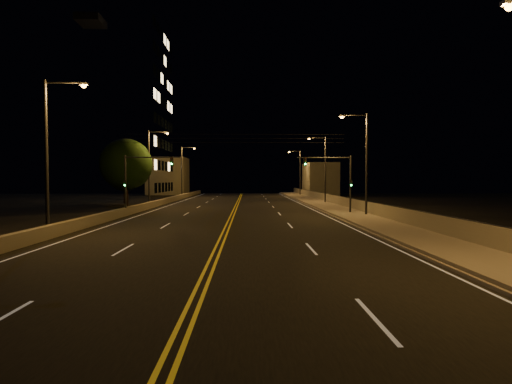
{
  "coord_description": "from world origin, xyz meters",
  "views": [
    {
      "loc": [
        1.45,
        -7.21,
        3.38
      ],
      "look_at": [
        2.0,
        18.0,
        2.5
      ],
      "focal_mm": 26.0,
      "sensor_mm": 36.0,
      "label": 1
    }
  ],
  "objects_px": {
    "streetlight_2": "(323,165)",
    "traffic_signal_left": "(137,177)",
    "tree_1": "(125,174)",
    "streetlight_4": "(51,147)",
    "streetlight_5": "(151,163)",
    "tree_0": "(126,164)",
    "streetlight_1": "(363,158)",
    "building_tower": "(92,112)",
    "streetlight_3": "(299,170)",
    "traffic_signal_right": "(339,177)",
    "streetlight_6": "(183,168)"
  },
  "relations": [
    {
      "from": "streetlight_2",
      "to": "traffic_signal_left",
      "type": "height_order",
      "value": "streetlight_2"
    },
    {
      "from": "streetlight_2",
      "to": "tree_1",
      "type": "height_order",
      "value": "streetlight_2"
    },
    {
      "from": "streetlight_4",
      "to": "tree_1",
      "type": "relative_size",
      "value": 1.38
    },
    {
      "from": "streetlight_5",
      "to": "tree_0",
      "type": "xyz_separation_m",
      "value": [
        -2.85,
        -0.24,
        -0.15
      ]
    },
    {
      "from": "traffic_signal_left",
      "to": "tree_1",
      "type": "height_order",
      "value": "tree_1"
    },
    {
      "from": "streetlight_1",
      "to": "building_tower",
      "type": "distance_m",
      "value": 48.61
    },
    {
      "from": "streetlight_3",
      "to": "traffic_signal_left",
      "type": "height_order",
      "value": "streetlight_3"
    },
    {
      "from": "traffic_signal_right",
      "to": "tree_0",
      "type": "distance_m",
      "value": 24.63
    },
    {
      "from": "streetlight_5",
      "to": "tree_1",
      "type": "xyz_separation_m",
      "value": [
        -5.72,
        7.88,
        -1.11
      ]
    },
    {
      "from": "streetlight_6",
      "to": "traffic_signal_left",
      "type": "bearing_deg",
      "value": -87.83
    },
    {
      "from": "streetlight_1",
      "to": "tree_1",
      "type": "distance_m",
      "value": 33.55
    },
    {
      "from": "streetlight_1",
      "to": "streetlight_3",
      "type": "height_order",
      "value": "same"
    },
    {
      "from": "traffic_signal_left",
      "to": "streetlight_1",
      "type": "bearing_deg",
      "value": -6.05
    },
    {
      "from": "building_tower",
      "to": "tree_0",
      "type": "relative_size",
      "value": 3.75
    },
    {
      "from": "streetlight_2",
      "to": "streetlight_5",
      "type": "distance_m",
      "value": 22.11
    },
    {
      "from": "streetlight_2",
      "to": "traffic_signal_right",
      "type": "relative_size",
      "value": 1.63
    },
    {
      "from": "streetlight_1",
      "to": "traffic_signal_left",
      "type": "xyz_separation_m",
      "value": [
        -20.26,
        2.15,
        -1.67
      ]
    },
    {
      "from": "streetlight_5",
      "to": "traffic_signal_left",
      "type": "bearing_deg",
      "value": -83.03
    },
    {
      "from": "streetlight_1",
      "to": "streetlight_2",
      "type": "relative_size",
      "value": 1.0
    },
    {
      "from": "streetlight_4",
      "to": "streetlight_1",
      "type": "bearing_deg",
      "value": 25.86
    },
    {
      "from": "streetlight_1",
      "to": "traffic_signal_left",
      "type": "height_order",
      "value": "streetlight_1"
    },
    {
      "from": "traffic_signal_right",
      "to": "tree_0",
      "type": "bearing_deg",
      "value": 157.49
    },
    {
      "from": "building_tower",
      "to": "streetlight_1",
      "type": "bearing_deg",
      "value": -40.58
    },
    {
      "from": "streetlight_2",
      "to": "streetlight_3",
      "type": "xyz_separation_m",
      "value": [
        0.0,
        23.87,
        0.0
      ]
    },
    {
      "from": "traffic_signal_right",
      "to": "streetlight_1",
      "type": "bearing_deg",
      "value": -53.65
    },
    {
      "from": "streetlight_6",
      "to": "building_tower",
      "type": "relative_size",
      "value": 0.3
    },
    {
      "from": "streetlight_3",
      "to": "streetlight_1",
      "type": "bearing_deg",
      "value": -90.0
    },
    {
      "from": "streetlight_2",
      "to": "traffic_signal_right",
      "type": "distance_m",
      "value": 15.24
    },
    {
      "from": "building_tower",
      "to": "tree_1",
      "type": "relative_size",
      "value": 4.62
    },
    {
      "from": "streetlight_3",
      "to": "building_tower",
      "type": "relative_size",
      "value": 0.3
    },
    {
      "from": "streetlight_1",
      "to": "streetlight_6",
      "type": "bearing_deg",
      "value": 122.73
    },
    {
      "from": "streetlight_1",
      "to": "tree_0",
      "type": "height_order",
      "value": "streetlight_1"
    },
    {
      "from": "streetlight_4",
      "to": "streetlight_3",
      "type": "bearing_deg",
      "value": 67.39
    },
    {
      "from": "streetlight_2",
      "to": "streetlight_4",
      "type": "height_order",
      "value": "same"
    },
    {
      "from": "streetlight_2",
      "to": "traffic_signal_left",
      "type": "distance_m",
      "value": 25.3
    },
    {
      "from": "traffic_signal_right",
      "to": "traffic_signal_left",
      "type": "distance_m",
      "value": 18.68
    },
    {
      "from": "traffic_signal_left",
      "to": "tree_1",
      "type": "distance_m",
      "value": 18.84
    },
    {
      "from": "streetlight_1",
      "to": "streetlight_2",
      "type": "distance_m",
      "value": 17.21
    },
    {
      "from": "traffic_signal_right",
      "to": "building_tower",
      "type": "bearing_deg",
      "value": 140.19
    },
    {
      "from": "building_tower",
      "to": "streetlight_6",
      "type": "bearing_deg",
      "value": 8.94
    },
    {
      "from": "streetlight_3",
      "to": "traffic_signal_left",
      "type": "relative_size",
      "value": 1.63
    },
    {
      "from": "streetlight_3",
      "to": "tree_0",
      "type": "bearing_deg",
      "value": -129.44
    },
    {
      "from": "streetlight_4",
      "to": "building_tower",
      "type": "bearing_deg",
      "value": 109.65
    },
    {
      "from": "streetlight_6",
      "to": "traffic_signal_right",
      "type": "relative_size",
      "value": 1.63
    },
    {
      "from": "building_tower",
      "to": "tree_1",
      "type": "xyz_separation_m",
      "value": [
        9.07,
        -11.36,
        -10.46
      ]
    },
    {
      "from": "streetlight_5",
      "to": "tree_1",
      "type": "distance_m",
      "value": 9.8
    },
    {
      "from": "building_tower",
      "to": "streetlight_2",
      "type": "bearing_deg",
      "value": -20.88
    },
    {
      "from": "tree_1",
      "to": "streetlight_4",
      "type": "bearing_deg",
      "value": -79.23
    },
    {
      "from": "streetlight_5",
      "to": "traffic_signal_right",
      "type": "height_order",
      "value": "streetlight_5"
    },
    {
      "from": "streetlight_5",
      "to": "building_tower",
      "type": "bearing_deg",
      "value": 127.56
    }
  ]
}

